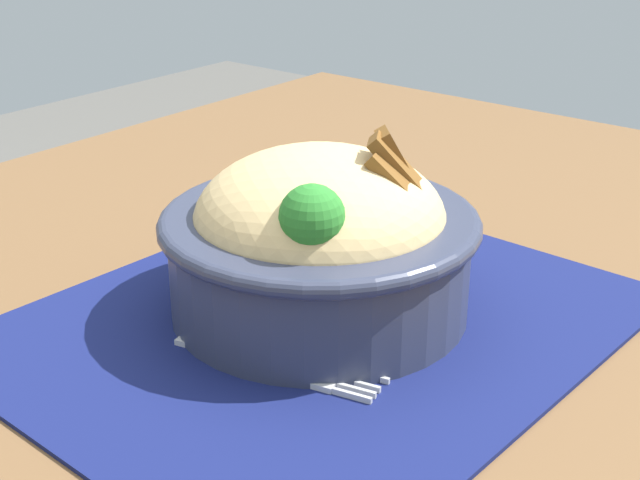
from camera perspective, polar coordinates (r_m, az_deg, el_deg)
The scene contains 4 objects.
table at distance 0.61m, azimuth -2.98°, elevation -12.18°, with size 1.20×0.88×0.73m.
placemat at distance 0.59m, azimuth -0.15°, elevation -5.19°, with size 0.39×0.32×0.00m, color #11194C.
bowl at distance 0.58m, azimuth 0.02°, elevation 0.01°, with size 0.21×0.21×0.12m.
fork at distance 0.53m, azimuth -2.30°, elevation -8.02°, with size 0.04×0.13×0.00m.
Camera 1 is at (0.36, 0.33, 1.02)m, focal length 50.85 mm.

